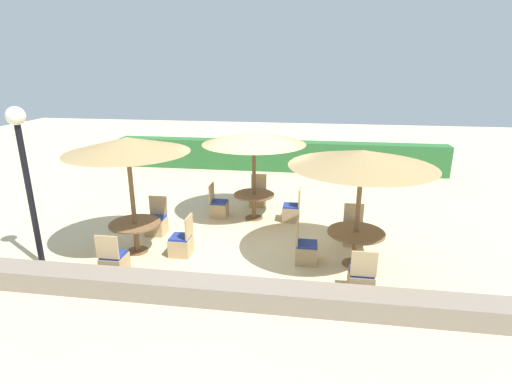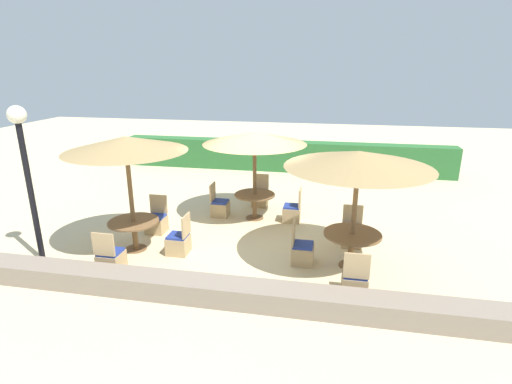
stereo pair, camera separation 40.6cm
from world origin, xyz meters
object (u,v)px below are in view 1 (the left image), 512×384
at_px(patio_chair_front_right_west, 306,251).
at_px(round_table_front_right, 356,238).
at_px(round_table_front_left, 135,229).
at_px(patio_chair_center_north, 258,197).
at_px(lamp_post, 23,156).
at_px(parasol_center, 254,138).
at_px(patio_chair_front_right_north, 353,233).
at_px(patio_chair_front_left_east, 182,244).
at_px(patio_chair_center_west, 219,207).
at_px(round_table_center, 254,199).
at_px(patio_chair_center_east, 292,211).
at_px(patio_chair_front_left_north, 157,224).
at_px(parasol_front_right, 362,159).
at_px(patio_chair_front_right_south, 361,280).
at_px(patio_chair_front_left_south, 114,262).
at_px(parasol_front_left, 127,145).

bearing_deg(patio_chair_front_right_west, round_table_front_right, 92.79).
bearing_deg(round_table_front_left, patio_chair_center_north, 57.03).
bearing_deg(lamp_post, parasol_center, 38.99).
xyz_separation_m(patio_chair_front_right_north, patio_chair_front_left_east, (-3.83, -1.18, 0.00)).
bearing_deg(parasol_center, patio_chair_center_west, 179.48).
height_order(round_table_center, patio_chair_center_east, patio_chair_center_east).
height_order(patio_chair_center_west, patio_chair_front_left_north, same).
distance_m(parasol_front_right, patio_chair_front_left_north, 5.27).
height_order(parasol_center, patio_chair_center_north, parasol_center).
relative_size(parasol_front_right, patio_chair_front_right_north, 3.13).
bearing_deg(patio_chair_center_east, patio_chair_front_left_east, 136.41).
distance_m(patio_chair_front_right_west, patio_chair_front_right_north, 1.56).
distance_m(round_table_front_right, round_table_front_left, 4.83).
bearing_deg(round_table_front_right, parasol_front_right, -90.00).
bearing_deg(round_table_front_right, patio_chair_center_north, 127.01).
height_order(round_table_center, patio_chair_front_left_north, patio_chair_front_left_north).
bearing_deg(lamp_post, patio_chair_center_north, 47.38).
bearing_deg(patio_chair_center_north, patio_chair_front_right_south, 119.86).
bearing_deg(patio_chair_front_right_north, patio_chair_center_north, -41.58).
xyz_separation_m(patio_chair_front_right_north, round_table_front_left, (-4.88, -1.18, 0.30)).
xyz_separation_m(lamp_post, patio_chair_center_north, (4.02, 4.37, -2.09)).
relative_size(round_table_center, patio_chair_center_west, 1.19).
height_order(parasol_front_right, patio_chair_front_left_south, parasol_front_right).
height_order(parasol_center, patio_chair_center_west, parasol_center).
relative_size(parasol_center, parasol_front_left, 1.04).
relative_size(round_table_front_right, patio_chair_front_left_east, 1.28).
bearing_deg(parasol_center, patio_chair_front_right_west, -57.85).
height_order(round_table_front_right, round_table_front_left, round_table_front_right).
relative_size(patio_chair_front_right_south, parasol_front_left, 0.35).
distance_m(round_table_center, parasol_front_left, 3.85).
bearing_deg(round_table_front_left, lamp_post, -153.52).
xyz_separation_m(patio_chair_front_right_north, patio_chair_front_left_north, (-4.83, -0.15, 0.00)).
xyz_separation_m(round_table_center, round_table_front_right, (2.51, -2.31, 0.05)).
relative_size(round_table_front_right, patio_chair_front_right_west, 1.28).
distance_m(lamp_post, patio_chair_front_right_south, 6.93).
relative_size(parasol_center, round_table_front_left, 2.42).
xyz_separation_m(parasol_center, parasol_front_left, (-2.32, -2.42, 0.21)).
xyz_separation_m(round_table_front_right, patio_chair_front_left_north, (-4.77, 0.93, -0.35)).
relative_size(patio_chair_front_right_south, round_table_front_left, 0.82).
bearing_deg(round_table_front_left, patio_chair_center_west, 61.56).
xyz_separation_m(round_table_center, parasol_front_right, (2.51, -2.31, 1.74)).
xyz_separation_m(parasol_front_right, patio_chair_front_left_north, (-4.77, 0.93, -2.05)).
bearing_deg(parasol_front_left, patio_chair_center_west, 61.56).
distance_m(patio_chair_front_right_west, round_table_front_left, 3.82).
distance_m(patio_chair_front_right_west, patio_chair_front_right_south, 1.49).
bearing_deg(patio_chair_front_left_north, patio_chair_front_left_east, 134.11).
bearing_deg(patio_chair_front_left_east, patio_chair_front_right_west, -88.89).
height_order(patio_chair_front_right_west, patio_chair_front_left_north, same).
bearing_deg(round_table_front_left, parasol_front_right, 1.27).
distance_m(round_table_front_left, patio_chair_front_left_south, 1.08).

